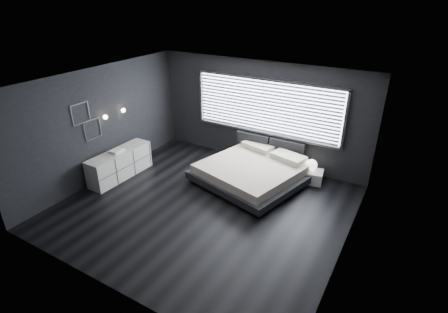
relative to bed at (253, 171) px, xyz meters
The scene contains 12 objects.
room 1.98m from the bed, 104.01° to the right, with size 6.04×6.00×2.80m.
window 1.73m from the bed, 100.18° to the left, with size 4.14×0.09×1.52m.
headboard 1.08m from the bed, 90.62° to the left, with size 1.96×0.16×0.52m.
sconce_near 3.86m from the bed, 154.79° to the right, with size 0.18×0.11×0.11m.
sconce_far 3.66m from the bed, 163.94° to the right, with size 0.18×0.11×0.11m.
wall_art_upper 4.29m from the bed, 147.55° to the right, with size 0.01×0.48×0.48m.
wall_art_lower 4.02m from the bed, 150.68° to the right, with size 0.01×0.48×0.48m.
bed is the anchor object (origin of this frame).
nightstand 1.50m from the bed, 28.29° to the left, with size 0.53×0.44×0.31m, color silver.
orb_lamp 1.47m from the bed, 29.90° to the left, with size 0.29×0.29×0.29m, color white.
dresser 3.40m from the bed, 153.70° to the right, with size 0.55×1.80×0.72m.
book_stack 3.45m from the bed, 153.01° to the right, with size 0.27×0.36×0.07m.
Camera 1 is at (3.68, -5.46, 4.43)m, focal length 28.00 mm.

